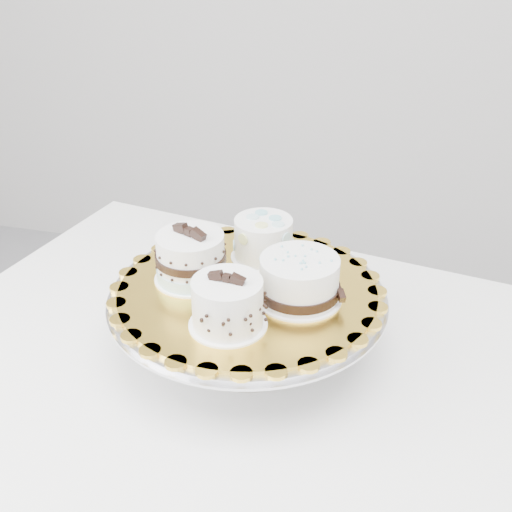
% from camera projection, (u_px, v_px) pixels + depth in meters
% --- Properties ---
extents(table, '(1.27, 0.96, 0.75)m').
position_uv_depth(table, '(278.00, 407.00, 1.00)').
color(table, white).
rests_on(table, floor).
extents(cake_stand, '(0.41, 0.41, 0.11)m').
position_uv_depth(cake_stand, '(248.00, 311.00, 0.95)').
color(cake_stand, gray).
rests_on(cake_stand, table).
extents(cake_board, '(0.42, 0.42, 0.01)m').
position_uv_depth(cake_board, '(248.00, 290.00, 0.94)').
color(cake_board, yellow).
rests_on(cake_board, cake_stand).
extents(cake_swirl, '(0.11, 0.11, 0.08)m').
position_uv_depth(cake_swirl, '(228.00, 305.00, 0.84)').
color(cake_swirl, white).
rests_on(cake_swirl, cake_board).
extents(cake_banded, '(0.13, 0.13, 0.09)m').
position_uv_depth(cake_banded, '(191.00, 259.00, 0.94)').
color(cake_banded, white).
rests_on(cake_banded, cake_board).
extents(cake_dots, '(0.11, 0.11, 0.07)m').
position_uv_depth(cake_dots, '(263.00, 239.00, 1.00)').
color(cake_dots, white).
rests_on(cake_dots, cake_board).
extents(cake_ribbon, '(0.15, 0.15, 0.07)m').
position_uv_depth(cake_ribbon, '(300.00, 280.00, 0.90)').
color(cake_ribbon, white).
rests_on(cake_ribbon, cake_board).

